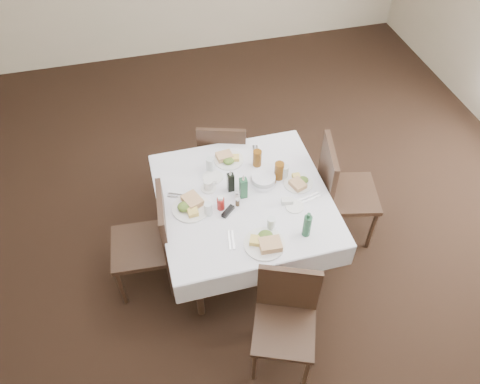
{
  "coord_description": "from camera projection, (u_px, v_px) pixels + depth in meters",
  "views": [
    {
      "loc": [
        -0.8,
        -2.39,
        3.48
      ],
      "look_at": [
        -0.19,
        -0.02,
        0.8
      ],
      "focal_mm": 35.0,
      "sensor_mm": 36.0,
      "label": 1
    }
  ],
  "objects": [
    {
      "name": "side_plate_a",
      "position": [
        213.0,
        177.0,
        3.78
      ],
      "size": [
        0.17,
        0.17,
        0.01
      ],
      "color": "white",
      "rests_on": "dining_table"
    },
    {
      "name": "cutlery_n",
      "position": [
        256.0,
        152.0,
        3.99
      ],
      "size": [
        0.08,
        0.17,
        0.01
      ],
      "color": "silver",
      "rests_on": "dining_table"
    },
    {
      "name": "sunglasses",
      "position": [
        228.0,
        211.0,
        3.53
      ],
      "size": [
        0.12,
        0.11,
        0.03
      ],
      "color": "black",
      "rests_on": "dining_table"
    },
    {
      "name": "green_bottle",
      "position": [
        307.0,
        225.0,
        3.33
      ],
      "size": [
        0.06,
        0.06,
        0.23
      ],
      "color": "#245B39",
      "rests_on": "dining_table"
    },
    {
      "name": "cutlery_s",
      "position": [
        231.0,
        240.0,
        3.36
      ],
      "size": [
        0.07,
        0.17,
        0.01
      ],
      "color": "silver",
      "rests_on": "dining_table"
    },
    {
      "name": "ketchup_bottle",
      "position": [
        221.0,
        203.0,
        3.52
      ],
      "size": [
        0.06,
        0.06,
        0.13
      ],
      "color": "#A11C17",
      "rests_on": "dining_table"
    },
    {
      "name": "iced_tea_a",
      "position": [
        257.0,
        158.0,
        3.83
      ],
      "size": [
        0.07,
        0.07,
        0.15
      ],
      "color": "brown",
      "rests_on": "dining_table"
    },
    {
      "name": "room_shell",
      "position": [
        268.0,
        89.0,
        3.0
      ],
      "size": [
        6.04,
        7.04,
        2.8
      ],
      "color": "beige",
      "rests_on": "ground"
    },
    {
      "name": "coffee_mug",
      "position": [
        209.0,
        185.0,
        3.68
      ],
      "size": [
        0.13,
        0.12,
        0.09
      ],
      "color": "white",
      "rests_on": "dining_table"
    },
    {
      "name": "chair_west",
      "position": [
        151.0,
        238.0,
        3.64
      ],
      "size": [
        0.49,
        0.49,
        0.97
      ],
      "color": "black",
      "rests_on": "ground"
    },
    {
      "name": "iced_tea_b",
      "position": [
        279.0,
        171.0,
        3.73
      ],
      "size": [
        0.08,
        0.08,
        0.16
      ],
      "color": "brown",
      "rests_on": "dining_table"
    },
    {
      "name": "water_s",
      "position": [
        271.0,
        224.0,
        3.39
      ],
      "size": [
        0.06,
        0.06,
        0.11
      ],
      "color": "silver",
      "rests_on": "dining_table"
    },
    {
      "name": "water_w",
      "position": [
        208.0,
        209.0,
        3.49
      ],
      "size": [
        0.06,
        0.06,
        0.11
      ],
      "color": "silver",
      "rests_on": "dining_table"
    },
    {
      "name": "meal_south",
      "position": [
        266.0,
        242.0,
        3.32
      ],
      "size": [
        0.3,
        0.3,
        0.06
      ],
      "color": "white",
      "rests_on": "dining_table"
    },
    {
      "name": "meal_west",
      "position": [
        190.0,
        206.0,
        3.55
      ],
      "size": [
        0.29,
        0.29,
        0.06
      ],
      "color": "white",
      "rests_on": "dining_table"
    },
    {
      "name": "ground_plane",
      "position": [
        260.0,
        246.0,
        4.26
      ],
      "size": [
        7.0,
        7.0,
        0.0
      ],
      "primitive_type": "plane",
      "color": "black"
    },
    {
      "name": "chair_south",
      "position": [
        286.0,
        313.0,
        3.24
      ],
      "size": [
        0.56,
        0.56,
        0.9
      ],
      "color": "black",
      "rests_on": "ground"
    },
    {
      "name": "chair_east",
      "position": [
        339.0,
        187.0,
        3.97
      ],
      "size": [
        0.57,
        0.57,
        1.02
      ],
      "color": "black",
      "rests_on": "ground"
    },
    {
      "name": "meal_north",
      "position": [
        228.0,
        159.0,
        3.91
      ],
      "size": [
        0.25,
        0.25,
        0.05
      ],
      "color": "white",
      "rests_on": "dining_table"
    },
    {
      "name": "salt_shaker",
      "position": [
        237.0,
        195.0,
        3.6
      ],
      "size": [
        0.04,
        0.04,
        0.09
      ],
      "color": "white",
      "rests_on": "dining_table"
    },
    {
      "name": "side_plate_b",
      "position": [
        295.0,
        206.0,
        3.57
      ],
      "size": [
        0.14,
        0.14,
        0.01
      ],
      "color": "white",
      "rests_on": "dining_table"
    },
    {
      "name": "meal_east",
      "position": [
        299.0,
        182.0,
        3.73
      ],
      "size": [
        0.24,
        0.24,
        0.05
      ],
      "color": "white",
      "rests_on": "dining_table"
    },
    {
      "name": "dining_table",
      "position": [
        244.0,
        203.0,
        3.71
      ],
      "size": [
        1.33,
        1.33,
        0.76
      ],
      "color": "black",
      "rests_on": "ground"
    },
    {
      "name": "sugar_caddy",
      "position": [
        287.0,
        201.0,
        3.59
      ],
      "size": [
        0.1,
        0.07,
        0.04
      ],
      "color": "white",
      "rests_on": "dining_table"
    },
    {
      "name": "oil_cruet_dark",
      "position": [
        231.0,
        182.0,
        3.63
      ],
      "size": [
        0.05,
        0.05,
        0.21
      ],
      "color": "black",
      "rests_on": "dining_table"
    },
    {
      "name": "water_n",
      "position": [
        210.0,
        164.0,
        3.8
      ],
      "size": [
        0.07,
        0.07,
        0.12
      ],
      "color": "silver",
      "rests_on": "dining_table"
    },
    {
      "name": "chair_north",
      "position": [
        223.0,
        154.0,
        4.33
      ],
      "size": [
        0.54,
        0.54,
        0.9
      ],
      "color": "black",
      "rests_on": "ground"
    },
    {
      "name": "water_e",
      "position": [
        284.0,
        172.0,
        3.75
      ],
      "size": [
        0.06,
        0.06,
        0.12
      ],
      "color": "silver",
      "rests_on": "dining_table"
    },
    {
      "name": "cutlery_e",
      "position": [
        308.0,
        198.0,
        3.63
      ],
      "size": [
        0.21,
        0.1,
        0.01
      ],
      "color": "silver",
      "rests_on": "dining_table"
    },
    {
      "name": "oil_cruet_green",
      "position": [
        243.0,
        187.0,
        3.58
      ],
      "size": [
        0.06,
        0.06,
        0.23
      ],
      "color": "#245B39",
      "rests_on": "dining_table"
    },
    {
      "name": "pepper_shaker",
      "position": [
        237.0,
        202.0,
        3.56
      ],
      "size": [
        0.03,
        0.03,
        0.07
      ],
      "color": "#47321C",
      "rests_on": "dining_table"
    },
    {
      "name": "bread_basket",
      "position": [
        263.0,
        180.0,
        3.73
      ],
      "size": [
        0.21,
        0.21,
        0.07
      ],
      "color": "silver",
      "rests_on": "dining_table"
    },
    {
      "name": "cutlery_w",
      "position": [
        180.0,
        196.0,
        3.64
      ],
      "size": [
        0.19,
        0.12,
        0.01
      ],
      "color": "silver",
      "rests_on": "dining_table"
    }
  ]
}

